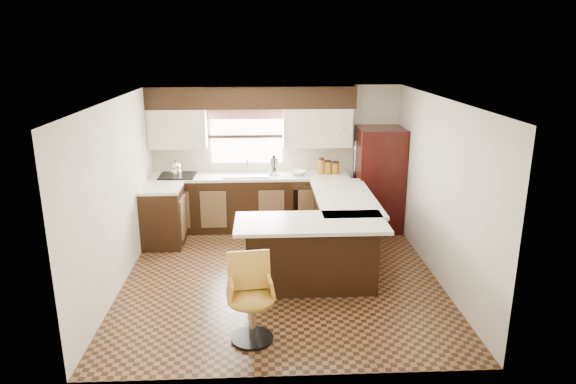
{
  "coord_description": "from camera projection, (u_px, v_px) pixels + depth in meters",
  "views": [
    {
      "loc": [
        -0.22,
        -6.43,
        3.09
      ],
      "look_at": [
        0.12,
        0.45,
        1.07
      ],
      "focal_mm": 32.0,
      "sensor_mm": 36.0,
      "label": 1
    }
  ],
  "objects": [
    {
      "name": "refrigerator",
      "position": [
        379.0,
        179.0,
        8.6
      ],
      "size": [
        0.75,
        0.72,
        1.74
      ],
      "primitive_type": "cube",
      "color": "black",
      "rests_on": "floor"
    },
    {
      "name": "valance",
      "position": [
        246.0,
        114.0,
        8.52
      ],
      "size": [
        1.3,
        0.06,
        0.18
      ],
      "primitive_type": "cube",
      "color": "#D19B93",
      "rests_on": "wall_back"
    },
    {
      "name": "soffit",
      "position": [
        252.0,
        97.0,
        8.34
      ],
      "size": [
        3.4,
        0.35,
        0.36
      ],
      "primitive_type": "cube",
      "color": "black",
      "rests_on": "wall_back"
    },
    {
      "name": "mixing_bowl",
      "position": [
        297.0,
        173.0,
        8.6
      ],
      "size": [
        0.34,
        0.34,
        0.07
      ],
      "primitive_type": "imported",
      "rotation": [
        0.0,
        0.0,
        -0.22
      ],
      "color": "white",
      "rests_on": "counter_back"
    },
    {
      "name": "peninsula_return",
      "position": [
        311.0,
        255.0,
        6.6
      ],
      "size": [
        1.65,
        0.6,
        0.9
      ],
      "primitive_type": "cube",
      "color": "black",
      "rests_on": "floor"
    },
    {
      "name": "kettle",
      "position": [
        176.0,
        168.0,
        8.45
      ],
      "size": [
        0.18,
        0.18,
        0.25
      ],
      "primitive_type": null,
      "color": "silver",
      "rests_on": "cooktop"
    },
    {
      "name": "peninsula_long",
      "position": [
        340.0,
        228.0,
        7.55
      ],
      "size": [
        0.6,
        1.95,
        0.9
      ],
      "primitive_type": "cube",
      "color": "black",
      "rests_on": "floor"
    },
    {
      "name": "wall_right",
      "position": [
        439.0,
        190.0,
        6.8
      ],
      "size": [
        0.0,
        4.4,
        4.4
      ],
      "primitive_type": "plane",
      "rotation": [
        1.57,
        0.0,
        -1.57
      ],
      "color": "beige",
      "rests_on": "floor"
    },
    {
      "name": "canister_large",
      "position": [
        321.0,
        167.0,
        8.61
      ],
      "size": [
        0.12,
        0.12,
        0.24
      ],
      "primitive_type": "cylinder",
      "color": "#935E19",
      "rests_on": "counter_back"
    },
    {
      "name": "sink",
      "position": [
        247.0,
        175.0,
        8.55
      ],
      "size": [
        0.75,
        0.45,
        0.03
      ],
      "primitive_type": "cube",
      "color": "#B2B2B7",
      "rests_on": "counter_back"
    },
    {
      "name": "wall_back",
      "position": [
        276.0,
        156.0,
        8.81
      ],
      "size": [
        4.4,
        0.0,
        4.4
      ],
      "primitive_type": "plane",
      "rotation": [
        1.57,
        0.0,
        0.0
      ],
      "color": "beige",
      "rests_on": "floor"
    },
    {
      "name": "counter_pen_return",
      "position": [
        311.0,
        223.0,
        6.38
      ],
      "size": [
        1.89,
        0.84,
        0.04
      ],
      "primitive_type": "cube",
      "color": "silver",
      "rests_on": "peninsula_return"
    },
    {
      "name": "upper_cab_left",
      "position": [
        178.0,
        128.0,
        8.42
      ],
      "size": [
        0.94,
        0.35,
        0.64
      ],
      "primitive_type": "cube",
      "color": "beige",
      "rests_on": "wall_back"
    },
    {
      "name": "base_cab_left",
      "position": [
        163.0,
        217.0,
        8.03
      ],
      "size": [
        0.6,
        0.7,
        0.9
      ],
      "primitive_type": "cube",
      "color": "black",
      "rests_on": "floor"
    },
    {
      "name": "counter_pen_long",
      "position": [
        345.0,
        197.0,
        7.42
      ],
      "size": [
        0.84,
        1.95,
        0.04
      ],
      "primitive_type": "cube",
      "color": "silver",
      "rests_on": "peninsula_long"
    },
    {
      "name": "ceiling",
      "position": [
        280.0,
        99.0,
        6.36
      ],
      "size": [
        4.4,
        4.4,
        0.0
      ],
      "primitive_type": "plane",
      "rotation": [
        3.14,
        0.0,
        0.0
      ],
      "color": "silver",
      "rests_on": "wall_back"
    },
    {
      "name": "base_cab_back",
      "position": [
        251.0,
        203.0,
        8.71
      ],
      "size": [
        3.3,
        0.6,
        0.9
      ],
      "primitive_type": "cube",
      "color": "black",
      "rests_on": "floor"
    },
    {
      "name": "floor",
      "position": [
        281.0,
        276.0,
        7.04
      ],
      "size": [
        4.4,
        4.4,
        0.0
      ],
      "primitive_type": "plane",
      "color": "#49301A",
      "rests_on": "ground"
    },
    {
      "name": "cooktop",
      "position": [
        177.0,
        176.0,
        8.49
      ],
      "size": [
        0.58,
        0.5,
        0.02
      ],
      "primitive_type": "cube",
      "color": "black",
      "rests_on": "counter_back"
    },
    {
      "name": "counter_back",
      "position": [
        250.0,
        176.0,
        8.58
      ],
      "size": [
        3.3,
        0.6,
        0.04
      ],
      "primitive_type": "cube",
      "color": "silver",
      "rests_on": "base_cab_back"
    },
    {
      "name": "percolator",
      "position": [
        274.0,
        166.0,
        8.55
      ],
      "size": [
        0.15,
        0.15,
        0.3
      ],
      "primitive_type": "cylinder",
      "color": "silver",
      "rests_on": "counter_back"
    },
    {
      "name": "wall_left",
      "position": [
        118.0,
        194.0,
        6.6
      ],
      "size": [
        0.0,
        4.4,
        4.4
      ],
      "primitive_type": "plane",
      "rotation": [
        1.57,
        0.0,
        1.57
      ],
      "color": "beige",
      "rests_on": "floor"
    },
    {
      "name": "window_pane",
      "position": [
        247.0,
        136.0,
        8.67
      ],
      "size": [
        1.2,
        0.02,
        0.9
      ],
      "primitive_type": "cube",
      "color": "white",
      "rests_on": "wall_back"
    },
    {
      "name": "counter_left",
      "position": [
        161.0,
        188.0,
        7.89
      ],
      "size": [
        0.6,
        0.7,
        0.04
      ],
      "primitive_type": "cube",
      "color": "silver",
      "rests_on": "base_cab_left"
    },
    {
      "name": "wall_front",
      "position": [
        290.0,
        261.0,
        4.59
      ],
      "size": [
        4.4,
        0.0,
        4.4
      ],
      "primitive_type": "plane",
      "rotation": [
        -1.57,
        0.0,
        0.0
      ],
      "color": "beige",
      "rests_on": "floor"
    },
    {
      "name": "canister_small",
      "position": [
        335.0,
        168.0,
        8.63
      ],
      "size": [
        0.13,
        0.13,
        0.19
      ],
      "primitive_type": "cylinder",
      "color": "#935E19",
      "rests_on": "counter_back"
    },
    {
      "name": "bar_chair",
      "position": [
        251.0,
        300.0,
        5.4
      ],
      "size": [
        0.56,
        0.56,
        0.94
      ],
      "primitive_type": null,
      "rotation": [
        0.0,
        0.0,
        0.13
      ],
      "color": "#BC8C2A",
      "rests_on": "floor"
    },
    {
      "name": "canister_med",
      "position": [
        328.0,
        168.0,
        8.63
      ],
      "size": [
        0.13,
        0.13,
        0.21
      ],
      "primitive_type": "cylinder",
      "color": "#935E19",
      "rests_on": "counter_back"
    },
    {
      "name": "dishwasher",
      "position": [
        311.0,
        209.0,
        8.49
      ],
      "size": [
        0.58,
        0.03,
        0.78
      ],
      "primitive_type": "cube",
      "color": "black",
      "rests_on": "floor"
    },
    {
      "name": "upper_cab_right",
      "position": [
        317.0,
        127.0,
        8.53
      ],
      "size": [
        1.14,
        0.35,
        0.64
      ],
      "primitive_type": "cube",
      "color": "beige",
      "rests_on": "wall_back"
    }
  ]
}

